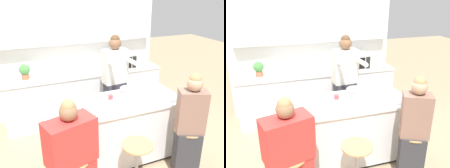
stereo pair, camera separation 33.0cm
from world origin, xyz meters
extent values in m
plane|color=tan|center=(0.00, 0.00, 0.00)|extent=(16.00, 16.00, 0.00)
cube|color=silver|center=(0.00, 1.81, 1.35)|extent=(3.24, 0.06, 2.70)
cube|color=silver|center=(0.00, 1.70, 1.83)|extent=(2.98, 0.16, 0.75)
cube|color=silver|center=(0.00, 1.46, 0.45)|extent=(2.98, 0.62, 0.91)
cube|color=silver|center=(0.00, 1.46, 0.92)|extent=(3.01, 0.65, 0.03)
cube|color=black|center=(0.00, 0.00, 0.03)|extent=(1.87, 0.69, 0.06)
cube|color=silver|center=(0.00, 0.00, 0.48)|extent=(1.95, 0.77, 0.85)
cube|color=silver|center=(0.00, 0.00, 0.92)|extent=(1.99, 0.81, 0.03)
cylinder|color=tan|center=(-0.79, -0.68, 0.68)|extent=(0.38, 0.38, 0.02)
cylinder|color=tan|center=(0.00, -0.71, 0.68)|extent=(0.38, 0.38, 0.02)
cylinder|color=#B7BABC|center=(0.79, -0.67, 0.34)|extent=(0.04, 0.04, 0.66)
cylinder|color=tan|center=(0.79, -0.67, 0.68)|extent=(0.38, 0.38, 0.02)
cube|color=#383842|center=(0.31, 0.70, 0.47)|extent=(0.36, 0.25, 0.94)
cube|color=silver|center=(0.31, 0.70, 1.23)|extent=(0.42, 0.26, 0.56)
cylinder|color=silver|center=(0.17, 0.43, 1.35)|extent=(0.10, 0.32, 0.07)
cylinder|color=silver|center=(0.50, 0.46, 1.35)|extent=(0.10, 0.32, 0.07)
sphere|color=brown|center=(0.31, 0.70, 1.61)|extent=(0.22, 0.22, 0.20)
sphere|color=#513823|center=(0.31, 0.70, 1.67)|extent=(0.17, 0.17, 0.16)
cube|color=red|center=(-0.80, -0.70, 0.95)|extent=(0.59, 0.42, 0.51)
sphere|color=#936B4C|center=(-0.80, -0.70, 1.30)|extent=(0.24, 0.24, 0.20)
sphere|color=#A37F51|center=(-0.80, -0.70, 1.35)|extent=(0.19, 0.19, 0.16)
cube|color=#333338|center=(0.76, -0.70, 0.35)|extent=(0.40, 0.37, 0.69)
cube|color=#896656|center=(0.76, -0.70, 0.98)|extent=(0.41, 0.35, 0.57)
sphere|color=tan|center=(0.76, -0.70, 1.36)|extent=(0.26, 0.26, 0.19)
sphere|color=#A37F51|center=(0.76, -0.70, 1.42)|extent=(0.21, 0.21, 0.16)
cylinder|color=#B7BABC|center=(0.27, 0.07, 1.00)|extent=(0.26, 0.26, 0.14)
cylinder|color=#B7BABC|center=(0.27, 0.07, 1.08)|extent=(0.27, 0.27, 0.01)
cylinder|color=#B7BABC|center=(0.11, 0.07, 1.05)|extent=(0.05, 0.01, 0.01)
cylinder|color=#B7BABC|center=(0.42, 0.07, 1.05)|extent=(0.05, 0.01, 0.01)
cylinder|color=#B7BABC|center=(-0.09, -0.13, 0.97)|extent=(0.23, 0.23, 0.06)
cylinder|color=#B7BABC|center=(0.73, -0.24, 0.96)|extent=(0.24, 0.24, 0.06)
cylinder|color=#DB4C51|center=(-0.02, 0.08, 0.98)|extent=(0.07, 0.07, 0.09)
torus|color=#DB4C51|center=(0.02, 0.08, 0.99)|extent=(0.04, 0.01, 0.04)
cube|color=#B2B5B7|center=(0.79, 1.42, 1.08)|extent=(0.46, 0.38, 0.29)
cube|color=black|center=(0.75, 1.23, 1.08)|extent=(0.29, 0.01, 0.22)
cube|color=black|center=(0.95, 1.23, 1.08)|extent=(0.08, 0.01, 0.23)
cylinder|color=#A86042|center=(-1.07, 1.46, 0.99)|extent=(0.13, 0.13, 0.10)
sphere|color=#478942|center=(-1.07, 1.46, 1.12)|extent=(0.19, 0.19, 0.19)
camera|label=1|loc=(-1.25, -2.90, 2.47)|focal=40.00mm
camera|label=2|loc=(-0.94, -3.02, 2.47)|focal=40.00mm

